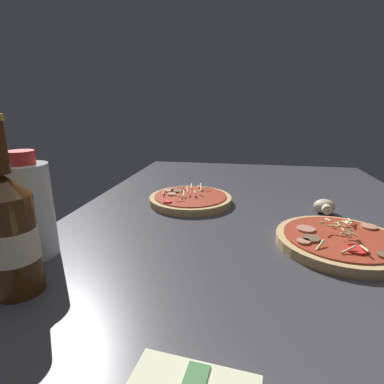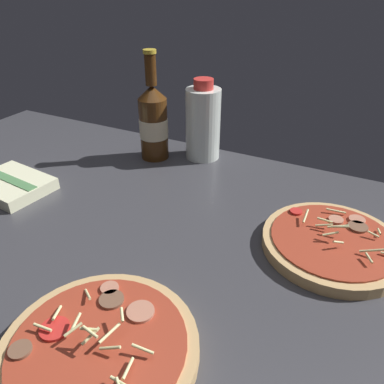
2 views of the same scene
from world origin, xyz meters
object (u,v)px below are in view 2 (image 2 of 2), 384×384
at_px(beer_bottle, 153,121).
at_px(dish_towel, 12,185).
at_px(oil_bottle, 203,123).
at_px(pizza_near, 100,348).
at_px(pizza_far, 332,243).

distance_m(beer_bottle, dish_towel, 0.33).
xyz_separation_m(beer_bottle, oil_bottle, (0.10, 0.05, -0.00)).
relative_size(pizza_near, pizza_far, 1.05).
bearing_deg(pizza_near, beer_bottle, 114.94).
bearing_deg(dish_towel, beer_bottle, 56.48).
distance_m(pizza_near, beer_bottle, 0.55).
xyz_separation_m(pizza_near, beer_bottle, (-0.23, 0.49, 0.08)).
bearing_deg(pizza_near, dish_towel, 151.21).
bearing_deg(oil_bottle, dish_towel, -130.99).
xyz_separation_m(oil_bottle, dish_towel, (-0.28, -0.32, -0.07)).
distance_m(beer_bottle, oil_bottle, 0.11).
bearing_deg(beer_bottle, oil_bottle, 27.53).
bearing_deg(oil_bottle, beer_bottle, -152.47).
xyz_separation_m(beer_bottle, dish_towel, (-0.18, -0.27, -0.08)).
bearing_deg(dish_towel, oil_bottle, 49.01).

